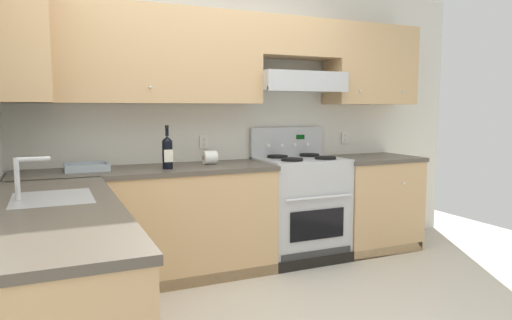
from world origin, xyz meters
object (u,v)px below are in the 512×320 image
at_px(bowl, 87,168).
at_px(paper_towel_roll, 210,157).
at_px(wine_bottle, 167,152).
at_px(stove, 300,207).

height_order(bowl, paper_towel_roll, paper_towel_roll).
bearing_deg(paper_towel_roll, bowl, 179.68).
height_order(wine_bottle, paper_towel_roll, wine_bottle).
height_order(stove, paper_towel_roll, stove).
distance_m(wine_bottle, bowl, 0.62).
bearing_deg(bowl, paper_towel_roll, -0.32).
relative_size(bowl, paper_towel_roll, 2.76).
bearing_deg(wine_bottle, bowl, 164.59).
xyz_separation_m(bowl, paper_towel_roll, (0.98, -0.01, 0.04)).
distance_m(bowl, paper_towel_roll, 0.98).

